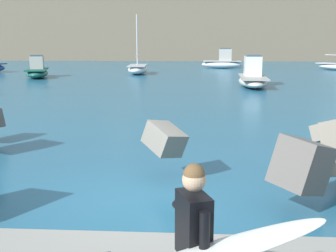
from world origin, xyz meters
name	(u,v)px	position (x,y,z in m)	size (l,w,h in m)	color
ground_plane	(141,201)	(0.00, 0.00, 0.00)	(400.00, 400.00, 0.00)	#235B7A
breakwater_jetty	(190,141)	(0.94, 1.22, 0.92)	(28.87, 7.19, 1.94)	slate
surfer_with_board	(201,248)	(1.06, -4.17, 1.28)	(2.08, 1.44, 1.78)	black
boat_near_centre	(253,77)	(5.21, 21.58, 0.65)	(2.22, 6.01, 2.19)	beige
boat_mid_right	(138,69)	(-4.36, 32.42, 0.50)	(2.03, 4.55, 5.65)	white
boat_far_left	(37,71)	(-12.66, 27.85, 0.60)	(3.01, 4.97, 1.97)	#1E6656
boat_far_centre	(223,62)	(4.58, 42.15, 0.73)	(4.89, 1.88, 2.40)	white
headland_bluff	(193,27)	(1.03, 77.44, 6.20)	(98.25, 33.30, 12.36)	#756651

